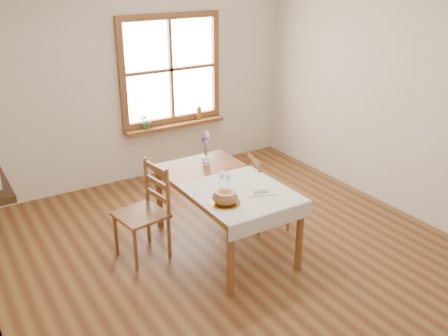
# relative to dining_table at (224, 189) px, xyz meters

# --- Properties ---
(ground) EXTENTS (5.00, 5.00, 0.00)m
(ground) POSITION_rel_dining_table_xyz_m (0.00, -0.30, -0.66)
(ground) COLOR brown
(ground) RESTS_ON ground
(room_walls) EXTENTS (4.60, 5.10, 2.65)m
(room_walls) POSITION_rel_dining_table_xyz_m (0.00, -0.30, 1.04)
(room_walls) COLOR silver
(room_walls) RESTS_ON ground
(window) EXTENTS (1.46, 0.08, 1.46)m
(window) POSITION_rel_dining_table_xyz_m (0.50, 2.17, 0.79)
(window) COLOR #97582E
(window) RESTS_ON ground
(window_sill) EXTENTS (1.46, 0.20, 0.05)m
(window_sill) POSITION_rel_dining_table_xyz_m (0.50, 2.10, 0.03)
(window_sill) COLOR #97582E
(window_sill) RESTS_ON ground
(dining_table) EXTENTS (0.90, 1.60, 0.75)m
(dining_table) POSITION_rel_dining_table_xyz_m (0.00, 0.00, 0.00)
(dining_table) COLOR #97582E
(dining_table) RESTS_ON ground
(table_linen) EXTENTS (0.91, 0.99, 0.01)m
(table_linen) POSITION_rel_dining_table_xyz_m (0.00, -0.30, 0.09)
(table_linen) COLOR silver
(table_linen) RESTS_ON dining_table
(chair_left) EXTENTS (0.54, 0.52, 0.97)m
(chair_left) POSITION_rel_dining_table_xyz_m (-0.80, 0.29, -0.18)
(chair_left) COLOR #97582E
(chair_left) RESTS_ON ground
(chair_right) EXTENTS (0.52, 0.51, 0.87)m
(chair_right) POSITION_rel_dining_table_xyz_m (0.66, 0.12, -0.23)
(chair_right) COLOR #97582E
(chair_right) RESTS_ON ground
(bread_plate) EXTENTS (0.36, 0.36, 0.01)m
(bread_plate) POSITION_rel_dining_table_xyz_m (-0.26, -0.44, 0.10)
(bread_plate) COLOR white
(bread_plate) RESTS_ON table_linen
(bread_loaf) EXTENTS (0.24, 0.24, 0.13)m
(bread_loaf) POSITION_rel_dining_table_xyz_m (-0.26, -0.44, 0.17)
(bread_loaf) COLOR #AE743D
(bread_loaf) RESTS_ON bread_plate
(egg_napkin) EXTENTS (0.34, 0.32, 0.01)m
(egg_napkin) POSITION_rel_dining_table_xyz_m (0.16, -0.38, 0.10)
(egg_napkin) COLOR silver
(egg_napkin) RESTS_ON table_linen
(eggs) EXTENTS (0.27, 0.26, 0.05)m
(eggs) POSITION_rel_dining_table_xyz_m (0.16, -0.38, 0.13)
(eggs) COLOR white
(eggs) RESTS_ON egg_napkin
(salt_shaker) EXTENTS (0.06, 0.06, 0.09)m
(salt_shaker) POSITION_rel_dining_table_xyz_m (0.01, 0.05, 0.14)
(salt_shaker) COLOR white
(salt_shaker) RESTS_ON table_linen
(pepper_shaker) EXTENTS (0.05, 0.05, 0.09)m
(pepper_shaker) POSITION_rel_dining_table_xyz_m (0.05, -0.00, 0.14)
(pepper_shaker) COLOR white
(pepper_shaker) RESTS_ON table_linen
(flower_vase) EXTENTS (0.10, 0.10, 0.09)m
(flower_vase) POSITION_rel_dining_table_xyz_m (0.06, 0.47, 0.13)
(flower_vase) COLOR white
(flower_vase) RESTS_ON dining_table
(lavender_bouquet) EXTENTS (0.15, 0.15, 0.28)m
(lavender_bouquet) POSITION_rel_dining_table_xyz_m (0.06, 0.47, 0.32)
(lavender_bouquet) COLOR #6B5A9F
(lavender_bouquet) RESTS_ON flower_vase
(potted_plant) EXTENTS (0.20, 0.22, 0.16)m
(potted_plant) POSITION_rel_dining_table_xyz_m (0.08, 2.10, 0.13)
(potted_plant) COLOR #34762F
(potted_plant) RESTS_ON window_sill
(amber_bottle) EXTENTS (0.08, 0.08, 0.19)m
(amber_bottle) POSITION_rel_dining_table_xyz_m (0.88, 2.10, 0.14)
(amber_bottle) COLOR #A16A1D
(amber_bottle) RESTS_ON window_sill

